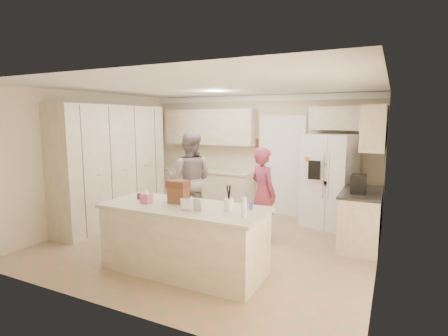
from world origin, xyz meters
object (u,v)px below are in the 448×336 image
at_px(island_base, 184,240).
at_px(teen_boy, 190,180).
at_px(coffee_maker, 358,184).
at_px(utensil_crock, 229,205).
at_px(dollhouse_body, 178,195).
at_px(refrigerator, 329,181).
at_px(tissue_box, 147,198).
at_px(teen_girl, 263,194).

height_order(island_base, teen_boy, teen_boy).
height_order(coffee_maker, utensil_crock, coffee_maker).
distance_m(coffee_maker, utensil_crock, 2.32).
bearing_deg(dollhouse_body, refrigerator, 60.80).
distance_m(tissue_box, dollhouse_body, 0.45).
height_order(dollhouse_body, teen_boy, teen_boy).
bearing_deg(island_base, dollhouse_body, 146.31).
bearing_deg(refrigerator, tissue_box, -107.52).
height_order(island_base, teen_girl, teen_girl).
bearing_deg(coffee_maker, utensil_crock, -127.12).
distance_m(refrigerator, dollhouse_body, 3.25).
height_order(island_base, utensil_crock, utensil_crock).
relative_size(utensil_crock, tissue_box, 1.07).
distance_m(refrigerator, coffee_maker, 1.22).
bearing_deg(island_base, teen_girl, 72.94).
relative_size(refrigerator, teen_girl, 1.12).
bearing_deg(tissue_box, utensil_crock, 7.13).
bearing_deg(teen_girl, dollhouse_body, 101.30).
relative_size(coffee_maker, dollhouse_body, 1.15).
xyz_separation_m(island_base, utensil_crock, (0.65, 0.05, 0.56)).
xyz_separation_m(refrigerator, tissue_box, (-1.99, -3.04, 0.10)).
distance_m(island_base, utensil_crock, 0.86).
height_order(tissue_box, teen_boy, teen_boy).
distance_m(refrigerator, utensil_crock, 2.99).
distance_m(coffee_maker, teen_girl, 1.56).
distance_m(tissue_box, teen_girl, 2.12).
bearing_deg(utensil_crock, coffee_maker, 52.88).
bearing_deg(dollhouse_body, utensil_crock, -3.58).
height_order(dollhouse_body, teen_girl, teen_girl).
relative_size(tissue_box, teen_boy, 0.08).
bearing_deg(utensil_crock, dollhouse_body, 176.42).
distance_m(teen_boy, teen_girl, 1.52).
xyz_separation_m(refrigerator, dollhouse_body, (-1.59, -2.84, 0.14)).
distance_m(island_base, tissue_box, 0.79).
xyz_separation_m(teen_boy, teen_girl, (1.52, -0.05, -0.12)).
relative_size(teen_boy, teen_girl, 1.15).
distance_m(coffee_maker, island_base, 2.87).
bearing_deg(utensil_crock, tissue_box, -172.87).
relative_size(refrigerator, utensil_crock, 12.00).
bearing_deg(teen_boy, teen_girl, 158.80).
relative_size(island_base, dollhouse_body, 8.46).
bearing_deg(utensil_crock, refrigerator, 74.78).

